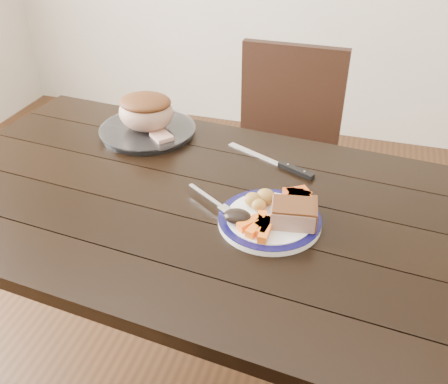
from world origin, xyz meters
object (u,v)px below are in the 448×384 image
(dining_table, at_px, (199,225))
(dinner_plate, at_px, (270,221))
(fork, at_px, (214,201))
(roast_joint, at_px, (146,113))
(serving_platter, at_px, (148,131))
(carving_knife, at_px, (285,166))
(pork_slice, at_px, (293,214))
(chair_far, at_px, (283,151))

(dining_table, relative_size, dinner_plate, 6.37)
(fork, distance_m, roast_joint, 0.49)
(serving_platter, relative_size, carving_knife, 1.06)
(roast_joint, bearing_deg, carving_knife, -10.10)
(pork_slice, height_order, fork, pork_slice)
(dining_table, bearing_deg, carving_knife, 49.79)
(dinner_plate, bearing_deg, fork, 171.45)
(dinner_plate, distance_m, fork, 0.16)
(serving_platter, relative_size, fork, 1.99)
(serving_platter, height_order, fork, fork)
(dining_table, bearing_deg, roast_joint, 132.60)
(dining_table, relative_size, carving_knife, 5.63)
(fork, relative_size, roast_joint, 0.86)
(dinner_plate, distance_m, carving_knife, 0.28)
(chair_far, relative_size, pork_slice, 8.62)
(serving_platter, height_order, carving_knife, serving_platter)
(serving_platter, bearing_deg, chair_far, 46.73)
(roast_joint, bearing_deg, fork, -44.90)
(dining_table, distance_m, carving_knife, 0.32)
(dinner_plate, relative_size, pork_slice, 2.44)
(chair_far, relative_size, roast_joint, 5.05)
(dinner_plate, distance_m, pork_slice, 0.07)
(serving_platter, xyz_separation_m, carving_knife, (0.49, -0.09, -0.00))
(dining_table, distance_m, dinner_plate, 0.24)
(dinner_plate, distance_m, serving_platter, 0.62)
(dining_table, height_order, carving_knife, carving_knife)
(chair_far, xyz_separation_m, serving_platter, (-0.40, -0.42, 0.23))
(serving_platter, relative_size, roast_joint, 1.71)
(dinner_plate, height_order, fork, fork)
(fork, height_order, carving_knife, fork)
(serving_platter, bearing_deg, carving_knife, -10.10)
(fork, bearing_deg, roast_joint, 168.47)
(serving_platter, bearing_deg, dining_table, -47.40)
(dinner_plate, bearing_deg, carving_knife, 93.12)
(dinner_plate, height_order, pork_slice, pork_slice)
(pork_slice, bearing_deg, chair_far, 101.83)
(chair_far, xyz_separation_m, carving_knife, (0.09, -0.51, 0.23))
(serving_platter, bearing_deg, roast_joint, 0.00)
(chair_far, bearing_deg, dinner_plate, 98.44)
(dinner_plate, relative_size, carving_knife, 0.88)
(serving_platter, bearing_deg, dinner_plate, -36.21)
(chair_far, height_order, carving_knife, chair_far)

